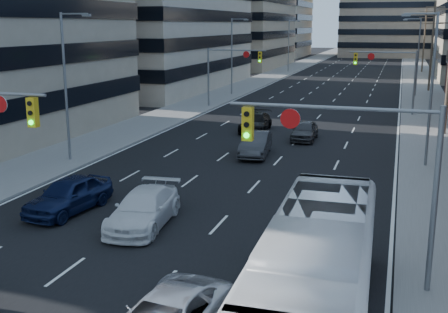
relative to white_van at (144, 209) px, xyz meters
name	(u,v)px	position (x,y,z in m)	size (l,w,h in m)	color
road_surface	(364,60)	(1.19, 119.02, -0.74)	(18.00, 300.00, 0.02)	black
sidewalk_left	(315,59)	(-10.31, 119.02, -0.68)	(5.00, 300.00, 0.15)	slate
sidewalk_right	(414,61)	(12.69, 119.02, -0.68)	(5.00, 300.00, 0.15)	slate
office_left_far	(232,26)	(-22.81, 89.02, 7.25)	(20.00, 30.00, 16.00)	gray
bg_block_left	(260,18)	(-26.81, 129.02, 9.25)	(24.00, 24.00, 20.00)	#ADA089
signal_near_right	(351,156)	(8.65, -2.99, 3.58)	(6.59, 0.33, 6.00)	slate
signal_far_left	(230,65)	(-6.49, 34.01, 3.55)	(6.09, 0.33, 6.00)	slate
signal_far_right	(389,69)	(8.88, 34.01, 3.55)	(6.09, 0.33, 6.00)	slate
utility_pole_midblock	(432,45)	(13.39, 55.02, 5.03)	(2.20, 0.28, 11.00)	#4C3D2D
utility_pole_distant	(424,39)	(13.39, 85.02, 5.03)	(2.20, 0.28, 11.00)	#4C3D2D
streetlight_left_near	(67,80)	(-9.15, 9.02, 4.30)	(2.03, 0.22, 9.00)	slate
streetlight_left_mid	(233,53)	(-9.15, 44.02, 4.30)	(2.03, 0.22, 9.00)	slate
streetlight_left_far	(290,43)	(-9.15, 79.02, 4.30)	(2.03, 0.22, 9.00)	slate
streetlight_right_near	(429,82)	(11.53, 14.02, 4.30)	(2.03, 0.22, 9.00)	slate
streetlight_right_far	(417,53)	(11.53, 49.02, 4.30)	(2.03, 0.22, 9.00)	slate
white_van	(144,209)	(0.00, 0.00, 0.00)	(2.10, 5.17, 1.50)	silver
transit_bus	(315,281)	(8.14, -6.60, 0.92)	(2.80, 11.97, 3.33)	white
sedan_blue	(69,195)	(-4.01, 0.63, 0.06)	(1.91, 4.74, 1.62)	#0E1839
sedan_grey_center	(256,144)	(1.28, 14.04, 0.02)	(1.64, 4.69, 1.55)	#303032
sedan_black_far	(256,122)	(-0.81, 22.27, -0.02)	(2.05, 5.05, 1.47)	black
sedan_grey_right	(305,131)	(3.48, 19.98, -0.04)	(1.68, 4.17, 1.42)	#363638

